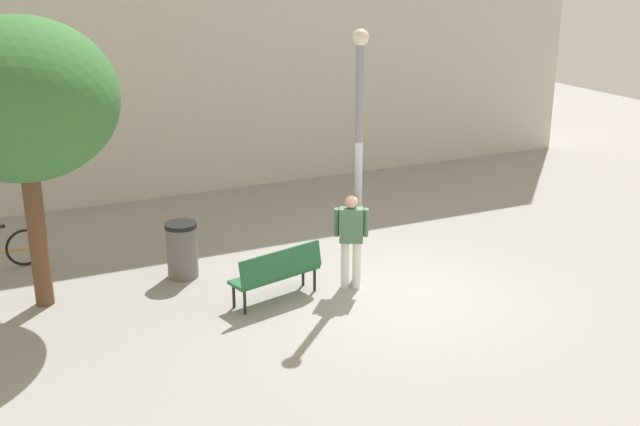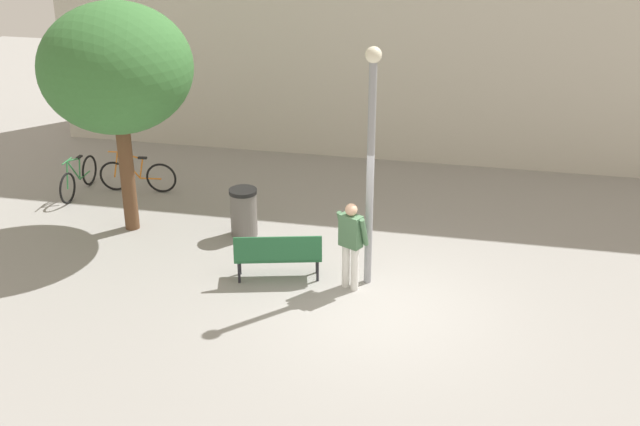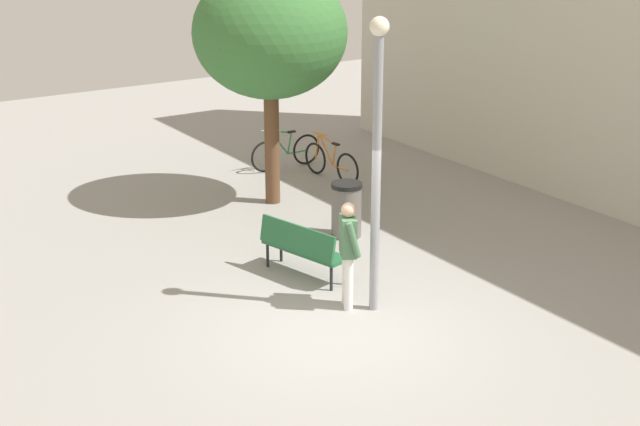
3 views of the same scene
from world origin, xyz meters
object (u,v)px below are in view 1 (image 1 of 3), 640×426
lamppost (359,139)px  park_bench (278,270)px  trash_bin (182,250)px  plaza_tree (21,101)px  person_by_lamppost (351,235)px

lamppost → park_bench: (-1.62, -0.26, -2.00)m
park_bench → trash_bin: (-1.15, 1.68, -0.03)m
plaza_tree → trash_bin: plaza_tree is taller
lamppost → plaza_tree: 5.39m
lamppost → plaza_tree: (-5.17, 1.28, 0.85)m
person_by_lamppost → plaza_tree: 5.68m
park_bench → trash_bin: trash_bin is taller
park_bench → lamppost: bearing=9.1°
lamppost → person_by_lamppost: size_ratio=2.62×
trash_bin → plaza_tree: bearing=-176.5°
person_by_lamppost → trash_bin: bearing=145.6°
park_bench → plaza_tree: 4.80m
person_by_lamppost → trash_bin: person_by_lamppost is taller
lamppost → plaza_tree: plaza_tree is taller
plaza_tree → trash_bin: 3.75m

